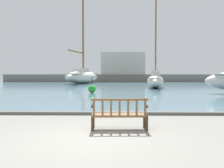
{
  "coord_description": "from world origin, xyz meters",
  "views": [
    {
      "loc": [
        0.66,
        -6.01,
        1.58
      ],
      "look_at": [
        0.37,
        10.0,
        1.0
      ],
      "focal_mm": 40.0,
      "sensor_mm": 36.0,
      "label": 1
    }
  ],
  "objects_px": {
    "park_bench": "(119,114)",
    "channel_buoy": "(92,89)",
    "sailboat_nearest_port": "(155,80)",
    "sailboat_nearest_starboard": "(82,76)"
  },
  "relations": [
    {
      "from": "park_bench",
      "to": "channel_buoy",
      "type": "distance_m",
      "value": 13.9
    },
    {
      "from": "sailboat_nearest_port",
      "to": "channel_buoy",
      "type": "xyz_separation_m",
      "value": [
        -6.67,
        -8.67,
        -0.56
      ]
    },
    {
      "from": "sailboat_nearest_starboard",
      "to": "channel_buoy",
      "type": "relative_size",
      "value": 12.22
    },
    {
      "from": "park_bench",
      "to": "sailboat_nearest_starboard",
      "type": "distance_m",
      "value": 37.6
    },
    {
      "from": "sailboat_nearest_port",
      "to": "sailboat_nearest_starboard",
      "type": "bearing_deg",
      "value": 125.99
    },
    {
      "from": "park_bench",
      "to": "sailboat_nearest_port",
      "type": "bearing_deg",
      "value": 78.57
    },
    {
      "from": "sailboat_nearest_port",
      "to": "park_bench",
      "type": "bearing_deg",
      "value": -101.43
    },
    {
      "from": "channel_buoy",
      "to": "sailboat_nearest_starboard",
      "type": "bearing_deg",
      "value": 99.7
    },
    {
      "from": "sailboat_nearest_port",
      "to": "channel_buoy",
      "type": "relative_size",
      "value": 7.69
    },
    {
      "from": "park_bench",
      "to": "sailboat_nearest_starboard",
      "type": "height_order",
      "value": "sailboat_nearest_starboard"
    }
  ]
}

